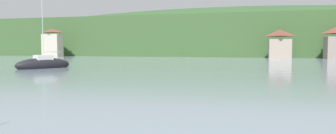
# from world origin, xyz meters

# --- Properties ---
(wooded_hillside) EXTENTS (352.00, 52.74, 29.40)m
(wooded_hillside) POSITION_xyz_m (-0.48, 135.53, 5.63)
(wooded_hillside) COLOR #38562D
(wooded_hillside) RESTS_ON ground_plane
(shore_building_west) EXTENTS (6.12, 3.59, 8.96)m
(shore_building_west) POSITION_xyz_m (-55.72, 99.04, 4.35)
(shore_building_west) COLOR #BCB29E
(shore_building_west) RESTS_ON ground_plane
(shore_building_westcentral) EXTENTS (5.91, 5.48, 7.82)m
(shore_building_westcentral) POSITION_xyz_m (13.93, 99.94, 3.80)
(shore_building_westcentral) COLOR gray
(shore_building_westcentral) RESTS_ON ground_plane
(sailboat_far_2) EXTENTS (5.96, 8.38, 12.82)m
(sailboat_far_2) POSITION_xyz_m (-22.99, 50.37, 0.57)
(sailboat_far_2) COLOR black
(sailboat_far_2) RESTS_ON ground_plane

